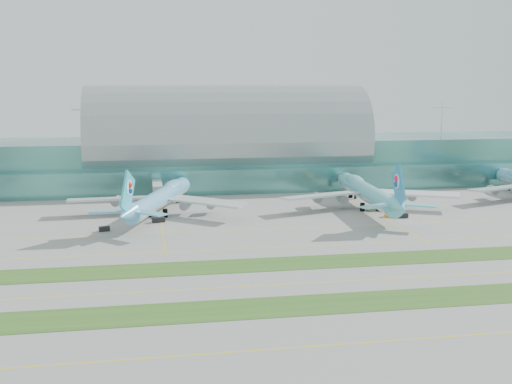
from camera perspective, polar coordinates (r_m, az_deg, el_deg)
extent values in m
plane|color=gray|center=(157.64, 3.46, -6.54)|extent=(700.00, 700.00, 0.00)
cube|color=#3D7A75|center=(281.52, -2.63, 2.72)|extent=(340.00, 42.00, 20.00)
cube|color=#3D7A75|center=(258.62, -1.94, 0.99)|extent=(340.00, 8.00, 10.00)
ellipsoid|color=#9EA5A8|center=(280.49, -2.64, 4.75)|extent=(340.00, 46.20, 16.17)
cylinder|color=white|center=(279.92, -2.65, 6.38)|extent=(0.80, 0.80, 16.00)
cube|color=#B2B7B7|center=(245.30, -8.77, 0.53)|extent=(3.50, 22.00, 3.00)
cylinder|color=black|center=(236.03, -8.70, -0.69)|extent=(1.00, 1.00, 4.00)
cube|color=#B2B7B7|center=(257.75, 8.14, 0.98)|extent=(3.50, 22.00, 3.00)
cylinder|color=black|center=(248.94, 8.83, -0.16)|extent=(1.00, 1.00, 4.00)
cube|color=#2D591E|center=(131.86, 6.30, -9.85)|extent=(420.00, 12.00, 0.08)
cube|color=#2D591E|center=(159.50, 3.29, -6.33)|extent=(420.00, 12.00, 0.08)
cube|color=yellow|center=(114.11, 9.16, -13.12)|extent=(420.00, 0.35, 0.01)
cube|color=yellow|center=(144.65, 4.75, -8.06)|extent=(420.00, 0.35, 0.01)
cube|color=yellow|center=(174.57, 2.09, -4.92)|extent=(420.00, 0.35, 0.01)
cube|color=yellow|center=(195.52, 0.76, -3.33)|extent=(420.00, 0.35, 0.01)
cylinder|color=#65B5DE|center=(217.99, -8.53, -0.55)|extent=(23.95, 57.02, 5.82)
ellipsoid|color=#65B5DE|center=(233.12, -7.37, 0.54)|extent=(10.85, 18.53, 4.14)
cone|color=#65B5DE|center=(247.69, -6.41, 0.72)|extent=(7.00, 6.29, 5.82)
cone|color=#65B5DE|center=(187.22, -11.48, -1.96)|extent=(7.92, 9.76, 5.53)
cube|color=silver|center=(221.85, -12.84, -0.60)|extent=(28.53, 8.78, 1.15)
cylinder|color=gray|center=(225.38, -11.36, -0.90)|extent=(4.66, 5.91, 3.19)
cube|color=silver|center=(211.94, -4.31, -0.86)|extent=(26.00, 23.65, 1.15)
cylinder|color=gray|center=(218.11, -5.09, -1.10)|extent=(4.66, 5.91, 3.19)
cube|color=#2FB5D1|center=(187.88, -11.35, -0.08)|extent=(4.44, 11.88, 13.53)
cylinder|color=white|center=(188.52, -11.26, 0.39)|extent=(2.23, 4.54, 4.50)
cylinder|color=black|center=(239.62, -6.96, -0.64)|extent=(1.69, 1.69, 2.81)
cylinder|color=black|center=(216.13, -9.51, -1.82)|extent=(1.69, 1.69, 2.81)
cylinder|color=black|center=(214.46, -8.08, -1.88)|extent=(1.69, 1.69, 2.81)
cylinder|color=#61C7D6|center=(229.28, 9.90, -0.04)|extent=(9.27, 59.93, 5.97)
ellipsoid|color=#61C7D6|center=(244.87, 8.80, 0.99)|extent=(6.67, 18.43, 4.25)
cone|color=#61C7D6|center=(259.86, 7.89, 1.14)|extent=(6.23, 5.14, 5.97)
cone|color=#61C7D6|center=(197.55, 12.68, -1.35)|extent=(6.14, 8.97, 5.67)
cube|color=silver|center=(223.18, 5.77, -0.31)|extent=(29.68, 16.18, 1.18)
cylinder|color=gray|center=(229.48, 6.54, -0.56)|extent=(3.56, 5.47, 3.27)
cube|color=silver|center=(233.08, 14.12, -0.13)|extent=(29.23, 18.85, 1.18)
cylinder|color=gray|center=(236.75, 12.67, -0.42)|extent=(3.56, 5.47, 3.27)
cube|color=#2D91C9|center=(198.30, 12.56, 0.48)|extent=(1.28, 12.67, 13.88)
cylinder|color=white|center=(198.98, 12.49, 0.93)|extent=(1.12, 4.66, 4.62)
cylinder|color=black|center=(251.52, 8.40, -0.17)|extent=(1.73, 1.73, 2.89)
cylinder|color=black|center=(225.62, 9.44, -1.33)|extent=(1.73, 1.73, 2.89)
cylinder|color=black|center=(227.28, 10.84, -1.29)|extent=(1.73, 1.73, 2.89)
cone|color=#65B7DF|center=(292.82, 20.90, 1.52)|extent=(6.02, 4.97, 5.78)
cube|color=silver|center=(256.21, 20.96, 0.34)|extent=(28.74, 15.72, 1.14)
cylinder|color=#919499|center=(262.86, 21.24, 0.12)|extent=(3.44, 5.29, 3.17)
cylinder|color=black|center=(285.42, 21.69, 0.40)|extent=(1.68, 1.68, 2.80)
cube|color=black|center=(198.08, -13.34, -3.20)|extent=(3.42, 2.33, 1.50)
cube|color=black|center=(207.34, -8.66, -2.46)|extent=(4.31, 2.74, 1.61)
cube|color=#DEA00D|center=(217.75, 11.85, -2.01)|extent=(4.20, 2.93, 1.38)
cube|color=black|center=(217.35, 12.91, -2.05)|extent=(3.76, 2.46, 1.50)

